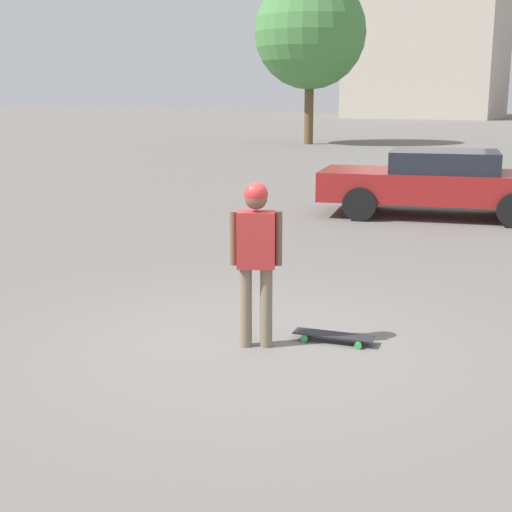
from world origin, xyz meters
The scene contains 6 objects.
ground_plane centered at (0.00, 0.00, 0.00)m, with size 220.00×220.00×0.00m, color slate.
person centered at (0.00, 0.00, 1.02)m, with size 0.47×0.33×1.66m.
skateboard centered at (0.66, 0.46, 0.07)m, with size 0.84×0.33×0.09m.
car_parked_near centered at (-0.16, 8.68, 0.73)m, with size 5.03×2.80×1.36m.
building_block_distant centered at (-15.95, 72.78, 11.56)m, with size 15.15×13.19×23.11m.
tree_distant centered at (-11.04, 27.90, 5.45)m, with size 5.52×5.52×8.22m.
Camera 1 is at (3.06, -6.09, 2.48)m, focal length 50.00 mm.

